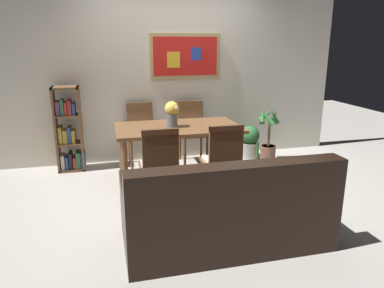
% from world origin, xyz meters
% --- Properties ---
extents(ground_plane, '(12.00, 12.00, 0.00)m').
position_xyz_m(ground_plane, '(0.00, 0.00, 0.00)').
color(ground_plane, '#B7B2A8').
extents(wall_back_with_painting, '(5.20, 0.14, 2.60)m').
position_xyz_m(wall_back_with_painting, '(0.00, 1.48, 1.30)').
color(wall_back_with_painting, silver).
rests_on(wall_back_with_painting, ground_plane).
extents(dining_table, '(1.58, 0.90, 0.73)m').
position_xyz_m(dining_table, '(-0.14, 0.45, 0.64)').
color(dining_table, brown).
rests_on(dining_table, ground_plane).
extents(dining_chair_near_right, '(0.40, 0.41, 0.91)m').
position_xyz_m(dining_chair_near_right, '(0.20, -0.33, 0.54)').
color(dining_chair_near_right, brown).
rests_on(dining_chair_near_right, ground_plane).
extents(dining_chair_far_left, '(0.40, 0.41, 0.91)m').
position_xyz_m(dining_chair_far_left, '(-0.53, 1.24, 0.54)').
color(dining_chair_far_left, brown).
rests_on(dining_chair_far_left, ground_plane).
extents(dining_chair_near_left, '(0.40, 0.41, 0.91)m').
position_xyz_m(dining_chair_near_left, '(-0.51, -0.32, 0.54)').
color(dining_chair_near_left, brown).
rests_on(dining_chair_near_left, ground_plane).
extents(dining_chair_far_right, '(0.40, 0.41, 0.91)m').
position_xyz_m(dining_chair_far_right, '(0.23, 1.20, 0.54)').
color(dining_chair_far_right, brown).
rests_on(dining_chair_far_right, ground_plane).
extents(leather_couch, '(1.80, 0.84, 0.84)m').
position_xyz_m(leather_couch, '(-0.05, -1.21, 0.31)').
color(leather_couch, black).
rests_on(leather_couch, ground_plane).
extents(bookshelf, '(0.37, 0.28, 1.18)m').
position_xyz_m(bookshelf, '(-1.54, 1.20, 0.53)').
color(bookshelf, brown).
rests_on(bookshelf, ground_plane).
extents(potted_ivy, '(0.30, 0.32, 0.51)m').
position_xyz_m(potted_ivy, '(1.14, 1.12, 0.25)').
color(potted_ivy, '#B2ADA3').
rests_on(potted_ivy, ground_plane).
extents(potted_palm, '(0.37, 0.40, 0.84)m').
position_xyz_m(potted_palm, '(1.33, 0.86, 0.35)').
color(potted_palm, brown).
rests_on(potted_palm, ground_plane).
extents(flower_vase, '(0.19, 0.18, 0.33)m').
position_xyz_m(flower_vase, '(-0.22, 0.42, 0.91)').
color(flower_vase, slate).
rests_on(flower_vase, dining_table).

